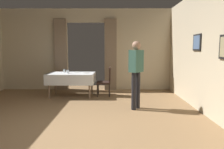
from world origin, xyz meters
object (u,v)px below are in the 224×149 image
object	(u,v)px
plate_mid_a	(86,73)
glass_mid_b	(64,71)
plate_mid_d	(77,72)
glass_mid_c	(68,72)
chair_mid_right	(106,80)
person_waiter_by_doorway	(136,69)
dining_table_mid	(71,76)

from	to	relation	value
plate_mid_a	glass_mid_b	size ratio (longest dim) A/B	2.03
plate_mid_d	glass_mid_c	bearing A→B (deg)	-122.83
plate_mid_d	glass_mid_b	bearing A→B (deg)	-170.48
chair_mid_right	person_waiter_by_doorway	bearing A→B (deg)	-62.27
chair_mid_right	plate_mid_a	size ratio (longest dim) A/B	4.23
person_waiter_by_doorway	plate_mid_a	bearing A→B (deg)	132.14
chair_mid_right	glass_mid_c	bearing A→B (deg)	-176.21
glass_mid_b	chair_mid_right	bearing A→B (deg)	-8.31
plate_mid_d	person_waiter_by_doorway	xyz separation A→B (m)	(1.81, -1.81, 0.27)
plate_mid_a	glass_mid_b	bearing A→B (deg)	170.89
chair_mid_right	person_waiter_by_doorway	distance (m)	1.81
chair_mid_right	plate_mid_d	distance (m)	1.07
dining_table_mid	plate_mid_a	size ratio (longest dim) A/B	6.79
dining_table_mid	chair_mid_right	bearing A→B (deg)	1.56
glass_mid_c	person_waiter_by_doorway	distance (m)	2.51
plate_mid_a	plate_mid_d	size ratio (longest dim) A/B	1.08
plate_mid_a	person_waiter_by_doorway	xyz separation A→B (m)	(1.46, -1.62, 0.27)
dining_table_mid	plate_mid_d	world-z (taller)	plate_mid_d
chair_mid_right	plate_mid_d	bearing A→B (deg)	164.63
plate_mid_a	glass_mid_c	size ratio (longest dim) A/B	2.06
glass_mid_c	person_waiter_by_doorway	size ratio (longest dim) A/B	0.06
glass_mid_b	dining_table_mid	bearing A→B (deg)	-39.98
glass_mid_c	plate_mid_d	distance (m)	0.43
glass_mid_c	dining_table_mid	bearing A→B (deg)	26.53
chair_mid_right	glass_mid_c	distance (m)	1.27
chair_mid_right	plate_mid_d	size ratio (longest dim) A/B	4.58
person_waiter_by_doorway	dining_table_mid	bearing A→B (deg)	142.20
glass_mid_c	person_waiter_by_doorway	world-z (taller)	person_waiter_by_doorway
glass_mid_c	plate_mid_d	bearing A→B (deg)	57.17
glass_mid_b	person_waiter_by_doorway	distance (m)	2.83
glass_mid_b	glass_mid_c	distance (m)	0.34
dining_table_mid	glass_mid_c	bearing A→B (deg)	-153.47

